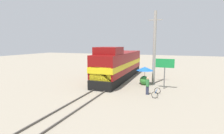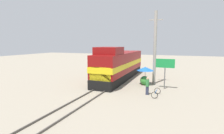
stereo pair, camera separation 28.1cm
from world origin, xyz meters
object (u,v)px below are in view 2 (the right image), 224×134
vendor_umbrella (145,69)px  locomotive (120,65)px  utility_pole (155,48)px  billboard_sign (165,66)px  person_bystander (147,85)px  bicycle (156,93)px

vendor_umbrella → locomotive: bearing=153.5°
utility_pole → billboard_sign: bearing=-56.2°
vendor_umbrella → person_bystander: size_ratio=1.27×
utility_pole → vendor_umbrella: utility_pole is taller
billboard_sign → utility_pole: bearing=123.8°
utility_pole → person_bystander: 6.58m
vendor_umbrella → billboard_sign: 2.91m
utility_pole → bicycle: (0.99, -5.56, -4.45)m
locomotive → utility_pole: 5.95m
utility_pole → vendor_umbrella: (-1.00, -1.00, -2.70)m
utility_pole → billboard_sign: utility_pole is taller
locomotive → vendor_umbrella: 4.71m
vendor_umbrella → billboard_sign: billboard_sign is taller
utility_pole → vendor_umbrella: 3.05m
locomotive → person_bystander: bearing=-50.9°
person_bystander → bicycle: size_ratio=1.03×
locomotive → utility_pole: size_ratio=1.62×
locomotive → vendor_umbrella: size_ratio=6.53×
vendor_umbrella → person_bystander: vendor_umbrella is taller
person_bystander → bicycle: (0.93, -0.17, -0.67)m
locomotive → billboard_sign: size_ratio=4.29×
locomotive → vendor_umbrella: bearing=-26.5°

